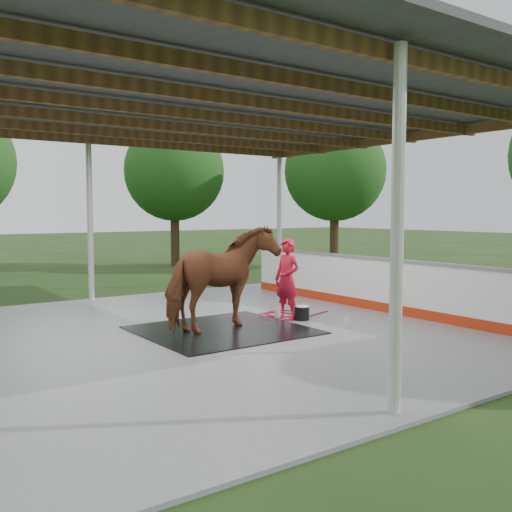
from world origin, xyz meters
TOP-DOWN VIEW (x-y plane):
  - ground at (0.00, 0.00)m, footprint 100.00×100.00m
  - concrete_slab at (0.00, 0.00)m, footprint 12.00×10.00m
  - pavilion_structure at (0.00, -0.00)m, footprint 12.60×10.60m
  - dasher_board at (4.60, 0.00)m, footprint 0.16×8.00m
  - tree_belt at (0.30, 0.90)m, footprint 28.00×28.00m
  - rubber_mat at (0.73, -0.08)m, footprint 2.84×2.66m
  - horse at (0.73, -0.08)m, footprint 2.38×1.49m
  - handler at (2.34, 0.09)m, footprint 0.48×0.64m
  - wash_bucket at (2.54, -0.13)m, footprint 0.30×0.30m
  - soap_bottle_a at (2.23, 0.24)m, footprint 0.17×0.17m
  - soap_bottle_b at (2.84, -1.08)m, footprint 0.12×0.12m
  - hose_coil at (2.16, 0.47)m, footprint 2.28×1.26m

SIDE VIEW (x-z plane):
  - ground at x=0.00m, z-range 0.00..0.00m
  - concrete_slab at x=0.00m, z-range 0.00..0.05m
  - rubber_mat at x=0.73m, z-range 0.05..0.07m
  - hose_coil at x=2.16m, z-range 0.05..0.07m
  - soap_bottle_b at x=2.84m, z-range 0.05..0.24m
  - wash_bucket at x=2.54m, z-range 0.05..0.33m
  - soap_bottle_a at x=2.23m, z-range 0.05..0.36m
  - dasher_board at x=4.60m, z-range 0.02..1.17m
  - handler at x=2.34m, z-range 0.05..1.65m
  - horse at x=0.73m, z-range 0.07..1.94m
  - tree_belt at x=0.30m, z-range 0.89..6.69m
  - pavilion_structure at x=0.00m, z-range 1.94..5.99m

